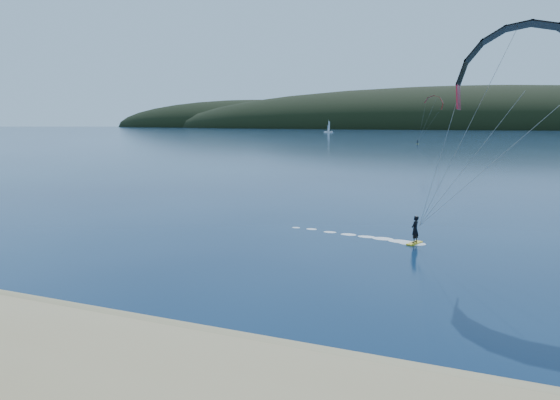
% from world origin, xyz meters
% --- Properties ---
extents(ground, '(1800.00, 1800.00, 0.00)m').
position_xyz_m(ground, '(0.00, 0.00, 0.00)').
color(ground, '#071B38').
rests_on(ground, ground).
extents(wet_sand, '(220.00, 2.50, 0.10)m').
position_xyz_m(wet_sand, '(0.00, 4.50, 0.05)').
color(wet_sand, '#958257').
rests_on(wet_sand, ground).
extents(headland, '(1200.00, 310.00, 140.00)m').
position_xyz_m(headland, '(0.63, 745.28, 0.00)').
color(headland, black).
rests_on(headland, ground).
extents(kitesurfer_near, '(21.25, 6.36, 13.12)m').
position_xyz_m(kitesurfer_near, '(13.84, 21.91, 10.13)').
color(kitesurfer_near, yellow).
rests_on(kitesurfer_near, ground).
extents(kitesurfer_far, '(10.48, 6.67, 17.91)m').
position_xyz_m(kitesurfer_far, '(-12.71, 196.25, 14.81)').
color(kitesurfer_far, yellow).
rests_on(kitesurfer_far, ground).
extents(sailboat, '(7.55, 4.79, 10.61)m').
position_xyz_m(sailboat, '(-122.38, 407.17, 0.78)').
color(sailboat, white).
rests_on(sailboat, ground).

